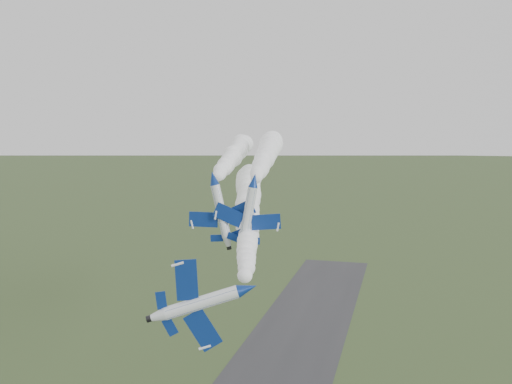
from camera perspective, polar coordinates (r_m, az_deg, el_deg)
jet_lead at (r=62.59m, az=-0.84°, el=-9.64°), size 5.38×12.30×9.92m
smoke_trail_jet_lead at (r=103.45m, az=-0.82°, el=-1.57°), size 29.12×77.01×5.56m
jet_pair_left at (r=83.70m, az=-4.30°, el=1.41°), size 9.90×11.92×3.44m
smoke_trail_jet_pair_left at (r=121.12m, az=-2.24°, el=3.71°), size 18.16×69.55×4.94m
jet_pair_right at (r=82.48m, az=-0.19°, el=1.19°), size 9.95×11.88×3.27m
smoke_trail_jet_pair_right at (r=112.17m, az=0.99°, el=3.62°), size 15.84×54.42×5.12m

